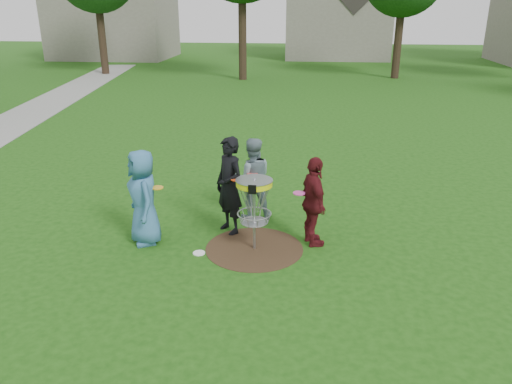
# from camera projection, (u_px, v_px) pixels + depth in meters

# --- Properties ---
(ground) EXTENTS (100.00, 100.00, 0.00)m
(ground) POSITION_uv_depth(u_px,v_px,m) (254.00, 248.00, 9.18)
(ground) COLOR #19470F
(ground) RESTS_ON ground
(dirt_patch) EXTENTS (1.80, 1.80, 0.01)m
(dirt_patch) POSITION_uv_depth(u_px,v_px,m) (254.00, 248.00, 9.18)
(dirt_patch) COLOR #47331E
(dirt_patch) RESTS_ON ground
(player_blue) EXTENTS (0.95, 1.05, 1.80)m
(player_blue) POSITION_uv_depth(u_px,v_px,m) (143.00, 197.00, 9.13)
(player_blue) COLOR teal
(player_blue) RESTS_ON ground
(player_black) EXTENTS (0.81, 0.82, 1.91)m
(player_black) POSITION_uv_depth(u_px,v_px,m) (229.00, 186.00, 9.54)
(player_black) COLOR black
(player_black) RESTS_ON ground
(player_grey) EXTENTS (0.96, 0.82, 1.71)m
(player_grey) POSITION_uv_depth(u_px,v_px,m) (252.00, 179.00, 10.23)
(player_grey) COLOR slate
(player_grey) RESTS_ON ground
(player_maroon) EXTENTS (0.72, 1.07, 1.69)m
(player_maroon) POSITION_uv_depth(u_px,v_px,m) (314.00, 202.00, 9.05)
(player_maroon) COLOR #551318
(player_maroon) RESTS_ON ground
(disc_on_grass) EXTENTS (0.22, 0.22, 0.02)m
(disc_on_grass) POSITION_uv_depth(u_px,v_px,m) (199.00, 253.00, 8.99)
(disc_on_grass) COLOR white
(disc_on_grass) RESTS_ON ground
(disc_golf_basket) EXTENTS (0.66, 0.67, 1.38)m
(disc_golf_basket) POSITION_uv_depth(u_px,v_px,m) (254.00, 197.00, 8.81)
(disc_golf_basket) COLOR #9EA0A5
(disc_golf_basket) RESTS_ON ground
(held_discs) EXTENTS (2.78, 1.32, 0.15)m
(held_discs) POSITION_uv_depth(u_px,v_px,m) (237.00, 183.00, 9.28)
(held_discs) COLOR gold
(held_discs) RESTS_ON ground
(house_row) EXTENTS (44.50, 10.65, 11.62)m
(house_row) POSITION_uv_depth(u_px,v_px,m) (363.00, 4.00, 37.98)
(house_row) COLOR gray
(house_row) RESTS_ON ground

